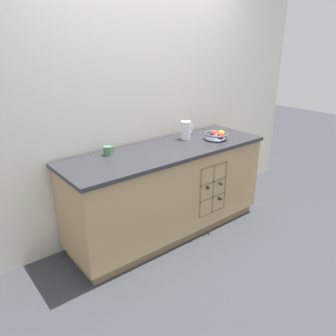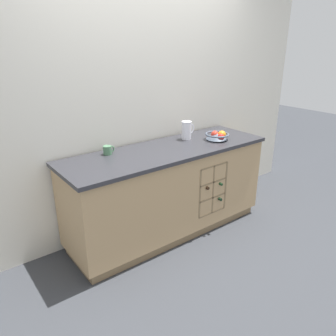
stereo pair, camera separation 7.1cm
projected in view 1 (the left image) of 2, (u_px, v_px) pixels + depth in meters
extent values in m
plane|color=#383A3F|center=(168.00, 230.00, 3.37)|extent=(14.00, 14.00, 0.00)
cube|color=silver|center=(144.00, 101.00, 3.17)|extent=(4.41, 0.06, 2.55)
cube|color=olive|center=(168.00, 226.00, 3.35)|extent=(1.95, 0.55, 0.09)
cube|color=tan|center=(168.00, 189.00, 3.20)|extent=(2.01, 0.61, 0.76)
cube|color=#2D2D33|center=(168.00, 150.00, 3.05)|extent=(2.05, 0.65, 0.03)
cube|color=olive|center=(206.00, 186.00, 3.23)|extent=(0.35, 0.01, 0.50)
cube|color=olive|center=(197.00, 193.00, 3.09)|extent=(0.02, 0.10, 0.50)
cube|color=olive|center=(222.00, 183.00, 3.30)|extent=(0.02, 0.10, 0.50)
cube|color=olive|center=(208.00, 210.00, 3.29)|extent=(0.35, 0.10, 0.02)
cube|color=olive|center=(209.00, 196.00, 3.23)|extent=(0.35, 0.10, 0.02)
cube|color=olive|center=(210.00, 180.00, 3.17)|extent=(0.35, 0.10, 0.02)
cube|color=olive|center=(211.00, 164.00, 3.10)|extent=(0.35, 0.10, 0.02)
cube|color=olive|center=(210.00, 188.00, 3.20)|extent=(0.02, 0.10, 0.50)
cylinder|color=black|center=(208.00, 193.00, 3.36)|extent=(0.08, 0.19, 0.08)
cylinder|color=black|center=(218.00, 198.00, 3.26)|extent=(0.03, 0.08, 0.03)
cylinder|color=black|center=(196.00, 182.00, 3.20)|extent=(0.08, 0.19, 0.08)
cylinder|color=black|center=(206.00, 187.00, 3.11)|extent=(0.03, 0.08, 0.03)
cylinder|color=#19381E|center=(207.00, 178.00, 3.32)|extent=(0.07, 0.21, 0.07)
cylinder|color=#19381E|center=(218.00, 183.00, 3.21)|extent=(0.03, 0.09, 0.03)
cylinder|color=#4C5666|center=(216.00, 139.00, 3.33)|extent=(0.11, 0.11, 0.01)
cone|color=#4C5666|center=(216.00, 136.00, 3.32)|extent=(0.22, 0.22, 0.06)
torus|color=#4C5666|center=(216.00, 134.00, 3.31)|extent=(0.24, 0.24, 0.02)
sphere|color=red|center=(220.00, 137.00, 3.27)|extent=(0.07, 0.07, 0.07)
sphere|color=red|center=(214.00, 134.00, 3.34)|extent=(0.08, 0.08, 0.08)
sphere|color=orange|center=(221.00, 134.00, 3.33)|extent=(0.08, 0.08, 0.08)
cylinder|color=white|center=(186.00, 130.00, 3.31)|extent=(0.10, 0.10, 0.18)
torus|color=white|center=(186.00, 122.00, 3.28)|extent=(0.10, 0.10, 0.01)
torus|color=white|center=(189.00, 128.00, 3.34)|extent=(0.10, 0.01, 0.10)
cylinder|color=#4C7A56|center=(108.00, 151.00, 2.87)|extent=(0.08, 0.08, 0.08)
torus|color=#4C7A56|center=(112.00, 150.00, 2.89)|extent=(0.06, 0.01, 0.06)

